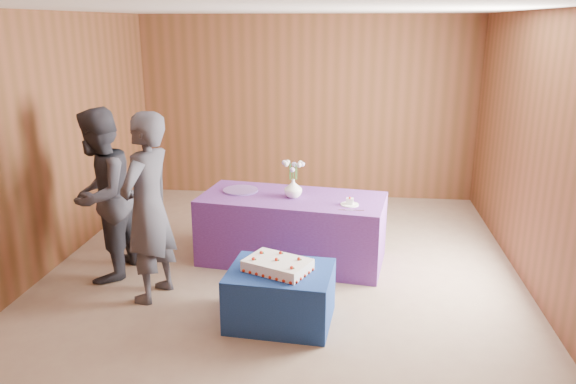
% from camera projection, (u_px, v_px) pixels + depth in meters
% --- Properties ---
extents(ground, '(6.00, 6.00, 0.00)m').
position_uv_depth(ground, '(281.00, 277.00, 5.91)').
color(ground, gray).
rests_on(ground, ground).
extents(room_shell, '(5.04, 6.04, 2.72)m').
position_uv_depth(room_shell, '(281.00, 106.00, 5.39)').
color(room_shell, brown).
rests_on(room_shell, ground).
extents(cake_table, '(0.95, 0.77, 0.50)m').
position_uv_depth(cake_table, '(280.00, 296.00, 4.98)').
color(cake_table, navy).
rests_on(cake_table, ground).
extents(serving_table, '(2.10, 1.17, 0.75)m').
position_uv_depth(serving_table, '(292.00, 229.00, 6.24)').
color(serving_table, '#6E3695').
rests_on(serving_table, ground).
extents(sheet_cake, '(0.67, 0.57, 0.13)m').
position_uv_depth(sheet_cake, '(278.00, 265.00, 4.89)').
color(sheet_cake, silver).
rests_on(sheet_cake, cake_table).
extents(vase, '(0.22, 0.22, 0.20)m').
position_uv_depth(vase, '(293.00, 188.00, 6.08)').
color(vase, white).
rests_on(vase, serving_table).
extents(flower_spray, '(0.25, 0.25, 0.19)m').
position_uv_depth(flower_spray, '(293.00, 165.00, 6.01)').
color(flower_spray, '#2B6126').
rests_on(flower_spray, vase).
extents(platter, '(0.41, 0.41, 0.02)m').
position_uv_depth(platter, '(241.00, 190.00, 6.33)').
color(platter, '#7553A7').
rests_on(platter, serving_table).
extents(plate, '(0.19, 0.19, 0.01)m').
position_uv_depth(plate, '(350.00, 205.00, 5.85)').
color(plate, white).
rests_on(plate, serving_table).
extents(cake_slice, '(0.08, 0.07, 0.09)m').
position_uv_depth(cake_slice, '(350.00, 201.00, 5.84)').
color(cake_slice, silver).
rests_on(cake_slice, plate).
extents(knife, '(0.26, 0.04, 0.00)m').
position_uv_depth(knife, '(351.00, 210.00, 5.68)').
color(knife, silver).
rests_on(knife, serving_table).
extents(guest_left, '(0.59, 0.75, 1.82)m').
position_uv_depth(guest_left, '(148.00, 208.00, 5.25)').
color(guest_left, '#3B3A45').
rests_on(guest_left, ground).
extents(guest_right, '(0.69, 0.88, 1.78)m').
position_uv_depth(guest_right, '(101.00, 195.00, 5.70)').
color(guest_right, '#31303A').
rests_on(guest_right, ground).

